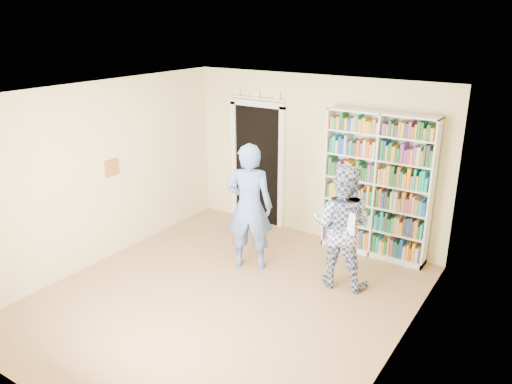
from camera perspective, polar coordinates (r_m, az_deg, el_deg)
floor at (r=6.82m, az=-3.54°, el=-11.96°), size 5.00×5.00×0.00m
ceiling at (r=5.89m, az=-4.09°, el=11.11°), size 5.00×5.00×0.00m
wall_back at (r=8.26m, az=6.67°, el=3.85°), size 4.50×0.00×4.50m
wall_left at (r=7.73m, az=-17.29°, el=2.00°), size 0.00×5.00×5.00m
wall_right at (r=5.29m, az=16.24°, el=-5.95°), size 0.00×5.00×5.00m
bookshelf at (r=7.76m, az=13.70°, el=0.76°), size 1.64×0.31×2.25m
doorway at (r=8.81m, az=0.16°, el=3.82°), size 1.10×0.08×2.43m
wall_art at (r=7.82m, az=-16.12°, el=2.70°), size 0.03×0.25×0.25m
man_blue at (r=7.21m, az=-0.79°, el=-1.71°), size 0.82×0.70×1.89m
man_plaid at (r=6.86m, az=9.74°, el=-3.86°), size 0.94×0.78×1.74m
paper_sheet at (r=6.57m, az=10.43°, el=-3.50°), size 0.21×0.04×0.30m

